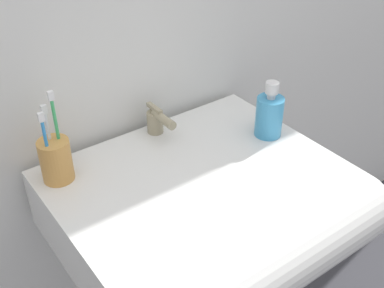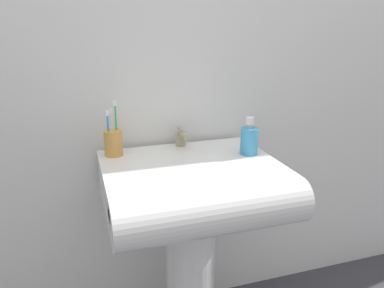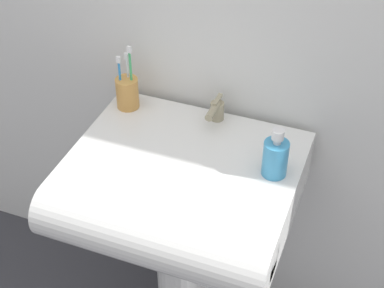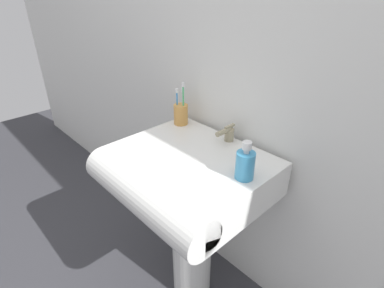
# 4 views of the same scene
# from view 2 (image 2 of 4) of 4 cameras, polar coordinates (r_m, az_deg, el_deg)

# --- Properties ---
(wall_back) EXTENTS (5.00, 0.05, 2.40)m
(wall_back) POSITION_cam_2_polar(r_m,az_deg,el_deg) (1.53, -3.54, 14.87)
(wall_back) COLOR silver
(wall_back) RESTS_ON ground
(sink_pedestal) EXTENTS (0.19, 0.19, 0.65)m
(sink_pedestal) POSITION_cam_2_polar(r_m,az_deg,el_deg) (1.57, -0.22, -19.38)
(sink_pedestal) COLOR white
(sink_pedestal) RESTS_ON ground
(sink_basin) EXTENTS (0.62, 0.55, 0.15)m
(sink_basin) POSITION_cam_2_polar(r_m,az_deg,el_deg) (1.32, 0.50, -6.77)
(sink_basin) COLOR white
(sink_basin) RESTS_ON sink_pedestal
(faucet) EXTENTS (0.04, 0.11, 0.07)m
(faucet) POSITION_cam_2_polar(r_m,az_deg,el_deg) (1.50, -1.61, 0.99)
(faucet) COLOR tan
(faucet) RESTS_ON sink_basin
(toothbrush_cup) EXTENTS (0.07, 0.07, 0.21)m
(toothbrush_cup) POSITION_cam_2_polar(r_m,az_deg,el_deg) (1.43, -11.91, 0.29)
(toothbrush_cup) COLOR #D19347
(toothbrush_cup) RESTS_ON sink_basin
(soap_bottle) EXTENTS (0.07, 0.07, 0.14)m
(soap_bottle) POSITION_cam_2_polar(r_m,az_deg,el_deg) (1.43, 8.70, 0.65)
(soap_bottle) COLOR #3F99CC
(soap_bottle) RESTS_ON sink_basin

